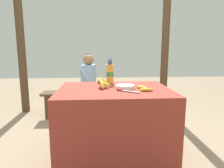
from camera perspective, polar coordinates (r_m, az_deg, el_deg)
The scene contains 13 objects.
ground_plane at distance 2.37m, azimuth 0.62°, elevation -19.52°, with size 12.00×12.00×0.00m, color gray.
market_counter at distance 2.21m, azimuth 0.64°, elevation -10.96°, with size 1.17×0.90×0.76m.
banana_bunch_ripe at distance 2.14m, azimuth -2.78°, elevation 0.48°, with size 0.15×0.28×0.13m.
serving_bowl at distance 2.11m, azimuth 3.73°, elevation -0.68°, with size 0.21×0.21×0.04m.
water_bottle at distance 2.40m, azimuth -0.59°, elevation 3.06°, with size 0.09×0.09×0.31m.
loose_banana_front at distance 1.99m, azimuth 9.78°, elevation -1.62°, with size 0.14×0.04×0.03m.
loose_banana_side at distance 2.10m, azimuth 8.45°, elevation -0.95°, with size 0.11×0.14×0.03m.
knife at distance 1.96m, azimuth 3.78°, elevation -1.90°, with size 0.22×0.16×0.02m.
wooden_bench at distance 3.51m, azimuth -4.80°, elevation -3.22°, with size 1.82×0.32×0.43m.
seated_vendor at distance 3.44m, azimuth -7.44°, elevation 0.89°, with size 0.43×0.41×1.09m.
banana_bunch_green at distance 3.51m, azimuth 3.82°, elevation -1.30°, with size 0.14×0.22×0.10m.
support_post_near at distance 3.98m, azimuth -24.55°, elevation 9.96°, with size 0.14×0.14×2.45m.
support_post_far at distance 3.94m, azimuth 14.95°, elevation 10.53°, with size 0.14×0.14×2.45m.
Camera 1 is at (-0.16, -2.06, 1.17)m, focal length 32.00 mm.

